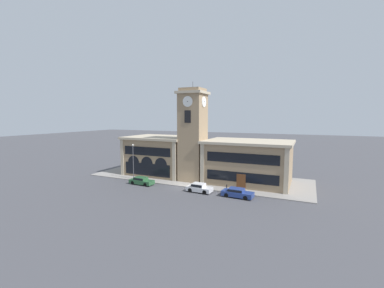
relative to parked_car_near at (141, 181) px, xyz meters
name	(u,v)px	position (x,y,z in m)	size (l,w,h in m)	color
ground_plane	(181,187)	(7.17, 1.53, -0.70)	(300.00, 300.00, 0.00)	#424247
sidewalk_kerb	(198,177)	(7.17, 8.72, -0.62)	(42.13, 14.39, 0.15)	gray
clock_tower	(193,135)	(7.18, 6.32, 7.93)	(5.00, 5.00, 18.36)	#937A5B
town_hall_left_wing	(160,155)	(-1.64, 9.01, 3.28)	(13.42, 10.45, 7.90)	#937A5B
town_hall_right_wing	(248,162)	(16.93, 9.02, 3.21)	(15.31, 10.45, 7.76)	#937A5B
parked_car_near	(141,181)	(0.00, 0.00, 0.00)	(4.59, 1.98, 1.32)	#285633
parked_car_mid	(199,188)	(11.17, 0.00, 0.05)	(4.17, 1.97, 1.42)	silver
parked_car_far	(237,193)	(17.37, 0.00, 0.01)	(4.77, 2.11, 1.34)	navy
street_lamp	(133,157)	(-3.50, 2.32, 3.76)	(0.36, 0.36, 6.71)	#4C4C51
bollard	(227,188)	(15.13, 1.99, -0.03)	(0.18, 0.18, 1.06)	black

